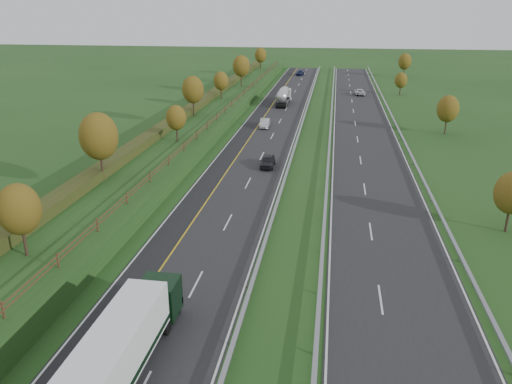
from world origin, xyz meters
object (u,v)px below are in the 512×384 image
at_px(car_dark_near, 268,161).
at_px(car_small_far, 300,73).
at_px(box_lorry, 115,359).
at_px(car_oncoming, 359,92).
at_px(car_silver_mid, 265,123).
at_px(road_tanker, 283,96).

xyz_separation_m(car_dark_near, car_small_far, (-2.64, 97.42, -0.05)).
distance_m(box_lorry, car_oncoming, 106.20).
bearing_deg(car_oncoming, car_silver_mid, 61.89).
relative_size(car_small_far, car_oncoming, 0.94).
bearing_deg(road_tanker, car_oncoming, 41.58).
height_order(car_dark_near, car_small_far, car_dark_near).
distance_m(car_dark_near, car_oncoming, 63.53).
distance_m(road_tanker, car_oncoming, 22.98).
height_order(road_tanker, car_dark_near, road_tanker).
height_order(car_dark_near, car_oncoming, car_dark_near).
height_order(road_tanker, car_oncoming, road_tanker).
height_order(road_tanker, car_silver_mid, road_tanker).
height_order(road_tanker, car_small_far, road_tanker).
bearing_deg(car_small_far, box_lorry, -82.88).
distance_m(car_silver_mid, car_oncoming, 42.52).
xyz_separation_m(box_lorry, car_small_far, (0.03, 140.35, -1.57)).
relative_size(car_dark_near, car_oncoming, 0.85).
bearing_deg(road_tanker, car_silver_mid, -92.28).
relative_size(car_silver_mid, car_small_far, 0.92).
bearing_deg(box_lorry, car_oncoming, 80.73).
distance_m(car_silver_mid, car_small_far, 74.03).
xyz_separation_m(car_silver_mid, car_small_far, (1.01, 74.03, -0.03)).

